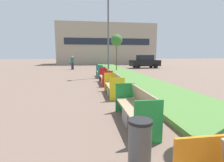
{
  "coord_description": "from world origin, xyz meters",
  "views": [
    {
      "loc": [
        -0.36,
        2.99,
        1.84
      ],
      "look_at": [
        0.9,
        11.26,
        0.6
      ],
      "focal_mm": 28.0,
      "sensor_mm": 36.0,
      "label": 1
    }
  ],
  "objects": [
    {
      "name": "bench_red_frame",
      "position": [
        0.94,
        14.16,
        0.38
      ],
      "size": [
        0.65,
        2.42,
        0.94
      ],
      "color": "gray",
      "rests_on": "ground"
    },
    {
      "name": "pedestrian_walking",
      "position": [
        -2.01,
        25.95,
        0.89
      ],
      "size": [
        0.53,
        0.24,
        1.75
      ],
      "color": "#232633",
      "rests_on": "ground"
    },
    {
      "name": "sapling_tree_far",
      "position": [
        3.06,
        22.17,
        3.43
      ],
      "size": [
        1.26,
        1.26,
        4.09
      ],
      "color": "brown",
      "rests_on": "ground"
    },
    {
      "name": "street_lamp_post",
      "position": [
        1.55,
        17.57,
        3.94
      ],
      "size": [
        0.24,
        0.44,
        7.13
      ],
      "color": "#56595B",
      "rests_on": "ground"
    },
    {
      "name": "planter_grass_strip",
      "position": [
        3.2,
        12.0,
        0.09
      ],
      "size": [
        2.8,
        120.0,
        0.18
      ],
      "color": "#4C7A38",
      "rests_on": "ground"
    },
    {
      "name": "parked_car_distant",
      "position": [
        8.06,
        27.07,
        0.91
      ],
      "size": [
        4.33,
        2.1,
        1.86
      ],
      "rotation": [
        0.0,
        0.0,
        0.08
      ],
      "color": "black",
      "rests_on": "ground"
    },
    {
      "name": "bench_yellow_frame",
      "position": [
        0.94,
        10.86,
        0.37
      ],
      "size": [
        0.65,
        2.05,
        0.94
      ],
      "color": "gray",
      "rests_on": "ground"
    },
    {
      "name": "building_backdrop",
      "position": [
        4.0,
        40.35,
        4.0
      ],
      "size": [
        19.4,
        7.72,
        8.0
      ],
      "color": "tan",
      "rests_on": "ground"
    },
    {
      "name": "litter_bin",
      "position": [
        0.46,
        5.46,
        0.43
      ],
      "size": [
        0.38,
        0.38,
        0.86
      ],
      "color": "#4C4F51",
      "rests_on": "ground"
    },
    {
      "name": "bench_green_frame",
      "position": [
        0.94,
        7.36,
        0.37
      ],
      "size": [
        0.65,
        2.22,
        0.94
      ],
      "color": "gray",
      "rests_on": "ground"
    },
    {
      "name": "bench_teal_frame",
      "position": [
        0.94,
        17.75,
        0.37
      ],
      "size": [
        0.65,
        2.01,
        0.94
      ],
      "color": "gray",
      "rests_on": "ground"
    }
  ]
}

